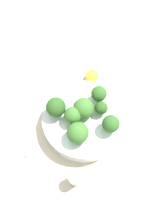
{
  "coord_description": "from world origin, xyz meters",
  "views": [
    {
      "loc": [
        -0.16,
        0.17,
        0.6
      ],
      "look_at": [
        0.0,
        0.0,
        0.09
      ],
      "focal_mm": 35.0,
      "sensor_mm": 36.0,
      "label": 1
    }
  ],
  "objects": [
    {
      "name": "ground_plane",
      "position": [
        0.0,
        0.0,
        0.0
      ],
      "size": [
        3.0,
        3.0,
        0.0
      ],
      "primitive_type": "plane",
      "color": "beige"
    },
    {
      "name": "bowl",
      "position": [
        0.0,
        0.0,
        0.03
      ],
      "size": [
        0.23,
        0.23,
        0.05
      ],
      "primitive_type": "cylinder",
      "color": "silver",
      "rests_on": "ground_plane"
    },
    {
      "name": "broccoli_floret_0",
      "position": [
        0.01,
        -0.01,
        0.08
      ],
      "size": [
        0.06,
        0.06,
        0.06
      ],
      "color": "#84AD66",
      "rests_on": "bowl"
    },
    {
      "name": "broccoli_floret_1",
      "position": [
        0.02,
        0.03,
        0.08
      ],
      "size": [
        0.04,
        0.04,
        0.05
      ],
      "color": "#8EB770",
      "rests_on": "bowl"
    },
    {
      "name": "broccoli_floret_2",
      "position": [
        0.01,
        -0.07,
        0.09
      ],
      "size": [
        0.04,
        0.04,
        0.06
      ],
      "color": "#8EB770",
      "rests_on": "bowl"
    },
    {
      "name": "broccoli_floret_3",
      "position": [
        0.06,
        0.04,
        0.09
      ],
      "size": [
        0.05,
        0.05,
        0.06
      ],
      "color": "#8EB770",
      "rests_on": "bowl"
    },
    {
      "name": "broccoli_floret_4",
      "position": [
        -0.02,
        -0.04,
        0.08
      ],
      "size": [
        0.03,
        0.03,
        0.04
      ],
      "color": "#7A9E5B",
      "rests_on": "bowl"
    },
    {
      "name": "broccoli_floret_5",
      "position": [
        -0.07,
        -0.02,
        0.09
      ],
      "size": [
        0.05,
        0.05,
        0.06
      ],
      "color": "#7A9E5B",
      "rests_on": "bowl"
    },
    {
      "name": "broccoli_floret_6",
      "position": [
        -0.03,
        0.05,
        0.09
      ],
      "size": [
        0.06,
        0.06,
        0.06
      ],
      "color": "#7A9E5B",
      "rests_on": "bowl"
    },
    {
      "name": "pepper_shaker",
      "position": [
        -0.09,
        0.13,
        0.03
      ],
      "size": [
        0.03,
        0.03,
        0.06
      ],
      "color": "#B2B7BC",
      "rests_on": "ground_plane"
    },
    {
      "name": "lemon_wedge",
      "position": [
        0.09,
        -0.13,
        0.02
      ],
      "size": [
        0.04,
        0.04,
        0.04
      ],
      "primitive_type": "sphere",
      "color": "yellow",
      "rests_on": "ground_plane"
    },
    {
      "name": "almond_crumb_0",
      "position": [
        -0.08,
        0.1,
        0.0
      ],
      "size": [
        0.01,
        0.01,
        0.01
      ],
      "primitive_type": "cube",
      "rotation": [
        0.0,
        0.0,
        0.41
      ],
      "color": "tan",
      "rests_on": "ground_plane"
    },
    {
      "name": "almond_crumb_1",
      "position": [
        0.05,
        0.18,
        0.0
      ],
      "size": [
        0.01,
        0.01,
        0.01
      ],
      "primitive_type": "cube",
      "rotation": [
        0.0,
        0.0,
        2.18
      ],
      "color": "#AD7F4C",
      "rests_on": "ground_plane"
    }
  ]
}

